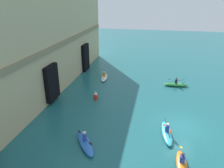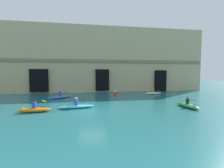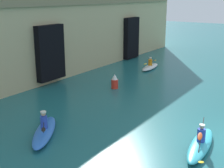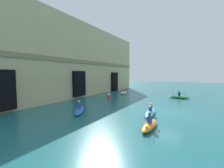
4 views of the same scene
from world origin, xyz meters
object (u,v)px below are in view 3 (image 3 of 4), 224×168
object	(u,v)px
kayak_blue	(44,131)
marker_buoy	(115,82)
kayak_white	(150,67)
kayak_cyan	(200,144)

from	to	relation	value
kayak_blue	marker_buoy	distance (m)	8.30
kayak_white	marker_buoy	size ratio (longest dim) A/B	3.09
marker_buoy	kayak_blue	bearing A→B (deg)	-170.00
kayak_white	kayak_blue	size ratio (longest dim) A/B	0.92
kayak_white	kayak_blue	world-z (taller)	kayak_blue
kayak_cyan	kayak_blue	distance (m)	6.99
kayak_cyan	kayak_blue	size ratio (longest dim) A/B	1.07
kayak_white	kayak_blue	distance (m)	15.02
kayak_cyan	marker_buoy	xyz separation A→B (m)	(5.43, 7.87, 0.26)
kayak_cyan	marker_buoy	bearing A→B (deg)	-131.35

